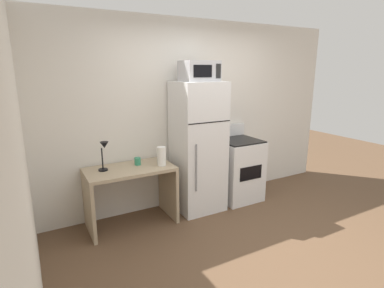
% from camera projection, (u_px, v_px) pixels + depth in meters
% --- Properties ---
extents(ground_plane, '(12.00, 12.00, 0.00)m').
position_uv_depth(ground_plane, '(267.00, 253.00, 3.28)').
color(ground_plane, brown).
extents(wall_back_white, '(5.00, 0.10, 2.60)m').
position_uv_depth(wall_back_white, '(191.00, 114.00, 4.41)').
color(wall_back_white, silver).
rests_on(wall_back_white, ground).
extents(wall_left_brick, '(0.10, 4.00, 2.60)m').
position_uv_depth(wall_left_brick, '(16.00, 171.00, 1.93)').
color(wall_left_brick, silver).
rests_on(wall_left_brick, ground).
extents(desk, '(1.07, 0.58, 0.75)m').
position_uv_depth(desk, '(130.00, 186.00, 3.79)').
color(desk, tan).
rests_on(desk, ground).
extents(desk_lamp, '(0.14, 0.12, 0.35)m').
position_uv_depth(desk_lamp, '(104.00, 151.00, 3.58)').
color(desk_lamp, black).
rests_on(desk_lamp, desk).
extents(coffee_mug, '(0.08, 0.08, 0.09)m').
position_uv_depth(coffee_mug, '(138.00, 161.00, 3.84)').
color(coffee_mug, '#338C66').
rests_on(coffee_mug, desk).
extents(paper_towel_roll, '(0.11, 0.11, 0.24)m').
position_uv_depth(paper_towel_roll, '(162.00, 156.00, 3.81)').
color(paper_towel_roll, white).
rests_on(paper_towel_roll, desk).
extents(refrigerator, '(0.63, 0.61, 1.78)m').
position_uv_depth(refrigerator, '(198.00, 147.00, 4.16)').
color(refrigerator, white).
rests_on(refrigerator, ground).
extents(microwave, '(0.46, 0.35, 0.26)m').
position_uv_depth(microwave, '(199.00, 71.00, 3.90)').
color(microwave, '#B7B7BC').
rests_on(microwave, refrigerator).
extents(oven_range, '(0.60, 0.61, 1.10)m').
position_uv_depth(oven_range, '(238.00, 169.00, 4.58)').
color(oven_range, white).
rests_on(oven_range, ground).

